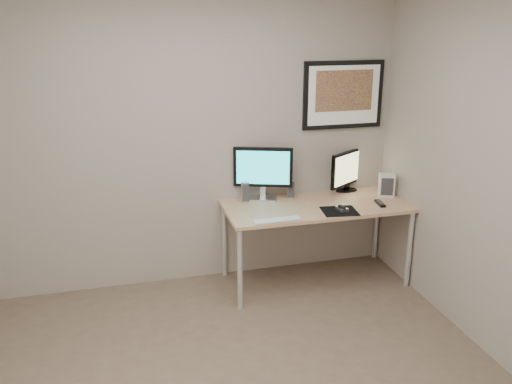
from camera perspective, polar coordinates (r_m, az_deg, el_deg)
The scene contains 12 objects.
room at distance 3.38m, azimuth -3.58°, elevation 6.92°, with size 3.60×3.60×3.60m.
desk at distance 4.76m, azimuth 6.34°, elevation -2.07°, with size 1.60×0.70×0.73m.
framed_art at distance 4.96m, azimuth 9.17°, elevation 10.06°, with size 0.75×0.04×0.60m.
monitor_large at distance 4.76m, azimuth 0.75°, elevation 2.23°, with size 0.50×0.24×0.47m.
monitor_tv at distance 5.08m, azimuth 9.62°, elevation 2.31°, with size 0.43×0.29×0.38m.
speaker_left at distance 4.75m, azimuth -1.14°, elevation 0.02°, with size 0.07×0.07×0.18m, color #B8B8BE.
speaker_right at distance 4.86m, azimuth 3.65°, elevation 0.38°, with size 0.07×0.07×0.18m, color #B8B8BE.
keyboard at distance 4.34m, azimuth 2.25°, elevation -2.97°, with size 0.39×0.11×0.01m, color #BDBCC1.
mousepad at distance 4.60m, azimuth 8.78°, elevation -2.00°, with size 0.29×0.26×0.00m, color black.
mouse at distance 4.62m, azimuth 9.02°, elevation -1.62°, with size 0.06×0.11×0.04m, color black.
remote at distance 4.83m, azimuth 12.91°, elevation -1.15°, with size 0.05×0.17×0.02m, color black.
fan_unit at distance 5.04m, azimuth 13.57°, elevation 0.72°, with size 0.13×0.10×0.20m, color silver.
Camera 1 is at (-0.65, -2.80, 2.30)m, focal length 38.00 mm.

